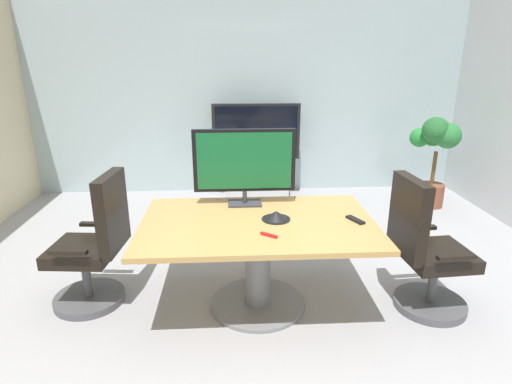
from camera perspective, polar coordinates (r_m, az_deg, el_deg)
The scene contains 11 objects.
ground_plane at distance 3.30m, azimuth 1.31°, elevation -17.52°, with size 7.67×7.67×0.00m, color #99999E.
wall_back_glass_partition at distance 6.03m, azimuth -1.19°, elevation 12.96°, with size 6.16×0.10×2.73m, color #9EB2B7.
conference_table at distance 3.23m, azimuth 0.26°, elevation -7.29°, with size 1.77×1.12×0.73m.
office_chair_left at distance 3.54m, azimuth -21.28°, elevation -7.64°, with size 0.61×0.59×1.09m.
office_chair_right at distance 3.48m, azimuth 22.22°, elevation -8.23°, with size 0.61×0.59×1.09m.
tv_monitor at distance 3.40m, azimuth -1.61°, elevation 4.06°, with size 0.84×0.18×0.64m.
wall_display_unit at distance 5.84m, azimuth 0.01°, elevation 3.61°, with size 1.20×0.36×1.31m.
potted_plant at distance 5.86m, azimuth 23.50°, elevation 5.56°, with size 0.54×0.61×1.20m.
conference_phone at distance 3.17m, azimuth 2.78°, elevation -3.28°, with size 0.22×0.22×0.07m.
remote_control at distance 3.24m, azimuth 13.50°, elevation -3.74°, with size 0.05×0.17×0.02m, color black.
whiteboard_marker at distance 2.89m, azimuth 1.79°, elevation -5.95°, with size 0.13×0.02×0.02m, color red.
Camera 1 is at (-0.23, -2.66, 1.94)m, focal length 29.07 mm.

